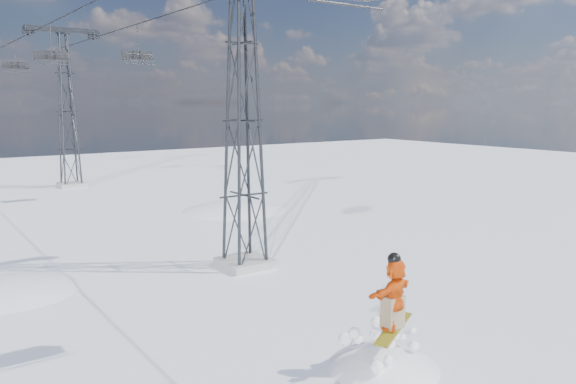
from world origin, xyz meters
The scene contains 7 objects.
ground centered at (0.00, 0.00, 0.00)m, with size 120.00×120.00×0.00m, color white.
lift_tower_near centered at (0.80, 8.00, 5.47)m, with size 5.20×1.80×11.43m.
lift_tower_far centered at (0.80, 33.00, 5.47)m, with size 5.20×1.80×11.43m.
haul_cables centered at (0.80, 19.50, 10.85)m, with size 4.46×51.00×0.06m.
lift_chair_mid centered at (3.00, 24.23, 8.93)m, with size 1.94×0.56×2.40m.
lift_chair_far centered at (-1.40, 26.87, 8.90)m, with size 1.97×0.57×2.44m.
lift_chair_extra centered at (-1.40, 38.68, 8.94)m, with size 1.92×0.55×2.38m.
Camera 1 is at (-9.70, -9.77, 6.15)m, focal length 35.00 mm.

